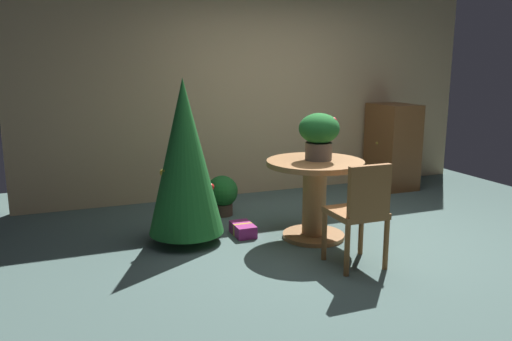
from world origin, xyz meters
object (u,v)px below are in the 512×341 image
at_px(potted_plant, 222,194).
at_px(flower_vase, 319,133).
at_px(holiday_tree, 185,157).
at_px(wooden_cabinet, 392,146).
at_px(gift_box_purple, 243,229).
at_px(round_dining_table, 315,189).
at_px(wooden_chair_near, 361,209).

bearing_deg(potted_plant, flower_vase, -57.92).
xyz_separation_m(flower_vase, holiday_tree, (-1.21, 0.32, -0.20)).
bearing_deg(wooden_cabinet, gift_box_purple, -156.11).
bearing_deg(potted_plant, gift_box_purple, -91.67).
xyz_separation_m(flower_vase, gift_box_purple, (-0.66, 0.29, -0.96)).
distance_m(round_dining_table, gift_box_purple, 0.81).
bearing_deg(wooden_cabinet, flower_vase, -143.07).
bearing_deg(wooden_cabinet, holiday_tree, -160.43).
height_order(holiday_tree, wooden_cabinet, holiday_tree).
height_order(round_dining_table, gift_box_purple, round_dining_table).
bearing_deg(wooden_cabinet, wooden_chair_near, -130.97).
bearing_deg(holiday_tree, wooden_chair_near, -44.03).
bearing_deg(round_dining_table, holiday_tree, 163.78).
xyz_separation_m(round_dining_table, wooden_cabinet, (1.94, 1.44, 0.08)).
distance_m(holiday_tree, gift_box_purple, 0.94).
bearing_deg(round_dining_table, wooden_chair_near, -90.00).
height_order(flower_vase, potted_plant, flower_vase).
bearing_deg(round_dining_table, flower_vase, 24.32).
xyz_separation_m(holiday_tree, gift_box_purple, (0.55, -0.03, -0.75)).
height_order(wooden_cabinet, potted_plant, wooden_cabinet).
bearing_deg(holiday_tree, wooden_cabinet, 19.57).
xyz_separation_m(wooden_chair_near, potted_plant, (-0.59, 1.83, -0.26)).
relative_size(holiday_tree, potted_plant, 3.44).
bearing_deg(wooden_chair_near, gift_box_purple, 119.08).
relative_size(flower_vase, wooden_chair_near, 0.50).
bearing_deg(potted_plant, wooden_cabinet, 9.14).
bearing_deg(wooden_chair_near, round_dining_table, 90.00).
distance_m(holiday_tree, wooden_cabinet, 3.31).
distance_m(flower_vase, holiday_tree, 1.27).
bearing_deg(wooden_chair_near, wooden_cabinet, 49.03).
bearing_deg(holiday_tree, gift_box_purple, -2.68).
relative_size(gift_box_purple, wooden_cabinet, 0.27).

